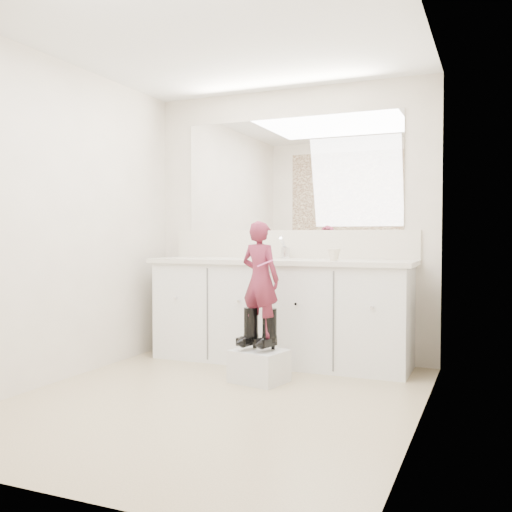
% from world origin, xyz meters
% --- Properties ---
extents(floor, '(3.00, 3.00, 0.00)m').
position_xyz_m(floor, '(0.00, 0.00, 0.00)').
color(floor, '#887859').
rests_on(floor, ground).
extents(ceiling, '(3.00, 3.00, 0.00)m').
position_xyz_m(ceiling, '(0.00, 0.00, 2.40)').
color(ceiling, white).
rests_on(ceiling, wall_back).
extents(wall_back, '(2.60, 0.00, 2.60)m').
position_xyz_m(wall_back, '(0.00, 1.50, 1.20)').
color(wall_back, beige).
rests_on(wall_back, floor).
extents(wall_front, '(2.60, 0.00, 2.60)m').
position_xyz_m(wall_front, '(0.00, -1.50, 1.20)').
color(wall_front, beige).
rests_on(wall_front, floor).
extents(wall_left, '(0.00, 3.00, 3.00)m').
position_xyz_m(wall_left, '(-1.30, 0.00, 1.20)').
color(wall_left, beige).
rests_on(wall_left, floor).
extents(wall_right, '(0.00, 3.00, 3.00)m').
position_xyz_m(wall_right, '(1.30, 0.00, 1.20)').
color(wall_right, beige).
rests_on(wall_right, floor).
extents(vanity_cabinet, '(2.20, 0.55, 0.85)m').
position_xyz_m(vanity_cabinet, '(0.00, 1.23, 0.42)').
color(vanity_cabinet, silver).
rests_on(vanity_cabinet, floor).
extents(countertop, '(2.28, 0.58, 0.04)m').
position_xyz_m(countertop, '(0.00, 1.21, 0.87)').
color(countertop, beige).
rests_on(countertop, vanity_cabinet).
extents(backsplash, '(2.28, 0.03, 0.25)m').
position_xyz_m(backsplash, '(0.00, 1.49, 1.02)').
color(backsplash, beige).
rests_on(backsplash, countertop).
extents(mirror, '(2.00, 0.02, 1.00)m').
position_xyz_m(mirror, '(0.00, 1.49, 1.64)').
color(mirror, white).
rests_on(mirror, wall_back).
extents(dot_panel, '(2.00, 0.01, 1.20)m').
position_xyz_m(dot_panel, '(0.00, -1.49, 1.65)').
color(dot_panel, '#472819').
rests_on(dot_panel, wall_front).
extents(faucet, '(0.08, 0.08, 0.10)m').
position_xyz_m(faucet, '(0.00, 1.38, 0.94)').
color(faucet, silver).
rests_on(faucet, countertop).
extents(cup, '(0.13, 0.13, 0.10)m').
position_xyz_m(cup, '(0.50, 1.15, 0.94)').
color(cup, beige).
rests_on(cup, countertop).
extents(soap_bottle, '(0.11, 0.11, 0.21)m').
position_xyz_m(soap_bottle, '(-0.19, 1.16, 0.99)').
color(soap_bottle, beige).
rests_on(soap_bottle, countertop).
extents(step_stool, '(0.43, 0.39, 0.24)m').
position_xyz_m(step_stool, '(0.09, 0.55, 0.12)').
color(step_stool, silver).
rests_on(step_stool, floor).
extents(boot_left, '(0.16, 0.23, 0.31)m').
position_xyz_m(boot_left, '(0.02, 0.57, 0.40)').
color(boot_left, black).
rests_on(boot_left, step_stool).
extents(boot_right, '(0.16, 0.23, 0.31)m').
position_xyz_m(boot_right, '(0.17, 0.57, 0.40)').
color(boot_right, black).
rests_on(boot_right, step_stool).
extents(toddler, '(0.35, 0.27, 0.86)m').
position_xyz_m(toddler, '(0.09, 0.57, 0.77)').
color(toddler, '#9A2F4C').
rests_on(toddler, step_stool).
extents(toothbrush, '(0.13, 0.04, 0.06)m').
position_xyz_m(toothbrush, '(0.16, 0.49, 0.89)').
color(toothbrush, pink).
rests_on(toothbrush, toddler).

